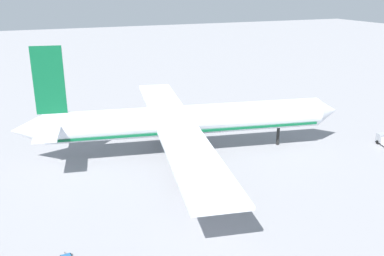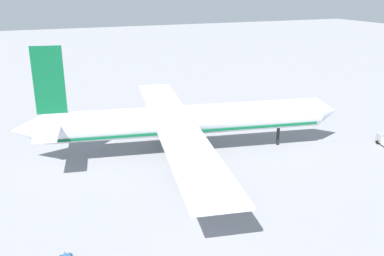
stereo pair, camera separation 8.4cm
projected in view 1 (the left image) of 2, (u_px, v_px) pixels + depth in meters
name	position (u px, v px, depth m)	size (l,w,h in m)	color
ground_plane	(189.00, 152.00, 94.46)	(600.00, 600.00, 0.00)	gray
airliner	(183.00, 121.00, 91.79)	(72.30, 76.50, 24.44)	silver
baggage_cart_2	(296.00, 109.00, 123.98)	(2.43, 2.95, 1.44)	#26598C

